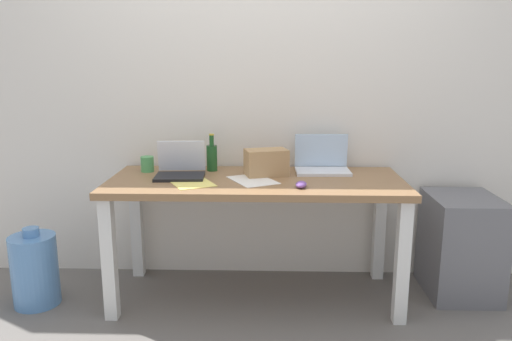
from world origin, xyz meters
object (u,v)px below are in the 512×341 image
object	(u,v)px
laptop_left	(180,170)
beer_bottle	(212,157)
cardboard_box	(266,163)
water_cooler_jug	(35,270)
coffee_mug	(147,164)
laptop_right	(322,164)
filing_cabinet	(461,245)
computer_mouse	(301,184)
desk	(256,196)

from	to	relation	value
laptop_left	beer_bottle	xyz separation A→B (m)	(0.17, 0.17, 0.05)
cardboard_box	beer_bottle	bearing A→B (deg)	159.81
laptop_left	water_cooler_jug	size ratio (longest dim) A/B	0.63
coffee_mug	water_cooler_jug	xyz separation A→B (m)	(-0.62, -0.31, -0.57)
laptop_right	filing_cabinet	distance (m)	0.98
computer_mouse	cardboard_box	xyz separation A→B (m)	(-0.19, 0.28, 0.06)
computer_mouse	cardboard_box	bearing A→B (deg)	134.13
computer_mouse	filing_cabinet	world-z (taller)	computer_mouse
desk	computer_mouse	xyz separation A→B (m)	(0.25, -0.19, 0.12)
laptop_left	cardboard_box	xyz separation A→B (m)	(0.51, 0.05, 0.04)
desk	beer_bottle	xyz separation A→B (m)	(-0.28, 0.21, 0.19)
filing_cabinet	beer_bottle	bearing A→B (deg)	175.36
water_cooler_jug	filing_cabinet	world-z (taller)	filing_cabinet
cardboard_box	filing_cabinet	size ratio (longest dim) A/B	0.40
laptop_right	computer_mouse	xyz separation A→B (m)	(-0.15, -0.40, -0.03)
laptop_right	beer_bottle	bearing A→B (deg)	179.14
laptop_right	filing_cabinet	xyz separation A→B (m)	(0.85, -0.11, -0.48)
cardboard_box	coffee_mug	bearing A→B (deg)	173.40
desk	cardboard_box	world-z (taller)	cardboard_box
cardboard_box	desk	bearing A→B (deg)	-123.27
beer_bottle	coffee_mug	distance (m)	0.40
laptop_right	filing_cabinet	world-z (taller)	laptop_right
cardboard_box	filing_cabinet	xyz separation A→B (m)	(1.19, 0.00, -0.51)
water_cooler_jug	laptop_right	bearing A→B (deg)	11.29
computer_mouse	coffee_mug	distance (m)	1.00
beer_bottle	cardboard_box	distance (m)	0.36
laptop_right	water_cooler_jug	distance (m)	1.83
laptop_right	beer_bottle	size ratio (longest dim) A/B	1.44
water_cooler_jug	beer_bottle	bearing A→B (deg)	19.02
coffee_mug	water_cooler_jug	distance (m)	0.90
desk	laptop_right	distance (m)	0.48
laptop_right	cardboard_box	bearing A→B (deg)	-161.61
coffee_mug	filing_cabinet	distance (m)	1.99
laptop_left	computer_mouse	size ratio (longest dim) A/B	2.96
coffee_mug	water_cooler_jug	world-z (taller)	coffee_mug
desk	cardboard_box	distance (m)	0.21
desk	laptop_right	size ratio (longest dim) A/B	5.13
beer_bottle	cardboard_box	bearing A→B (deg)	-20.19
laptop_right	beer_bottle	xyz separation A→B (m)	(-0.69, 0.01, 0.04)
coffee_mug	water_cooler_jug	size ratio (longest dim) A/B	0.20
computer_mouse	cardboard_box	size ratio (longest dim) A/B	0.41
laptop_right	computer_mouse	bearing A→B (deg)	-111.02
laptop_right	cardboard_box	size ratio (longest dim) A/B	1.36
laptop_left	computer_mouse	bearing A→B (deg)	-18.58
laptop_left	cardboard_box	bearing A→B (deg)	5.35
laptop_left	beer_bottle	distance (m)	0.25
laptop_right	cardboard_box	distance (m)	0.37
desk	water_cooler_jug	xyz separation A→B (m)	(-1.30, -0.14, -0.42)
coffee_mug	desk	bearing A→B (deg)	-14.44
beer_bottle	laptop_left	bearing A→B (deg)	-134.24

